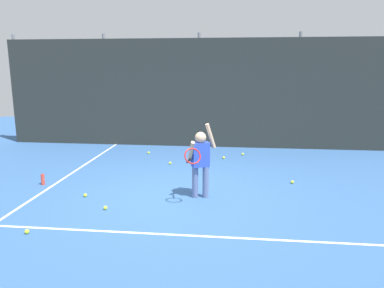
{
  "coord_description": "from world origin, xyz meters",
  "views": [
    {
      "loc": [
        1.01,
        -6.41,
        2.32
      ],
      "look_at": [
        0.22,
        0.56,
        0.85
      ],
      "focal_mm": 34.39,
      "sensor_mm": 36.0,
      "label": 1
    }
  ],
  "objects_px": {
    "water_bottle": "(43,179)",
    "tennis_ball_1": "(149,153)",
    "tennis_player": "(200,159)",
    "tennis_ball_4": "(85,195)",
    "tennis_ball_2": "(27,232)",
    "tennis_ball_3": "(243,154)",
    "tennis_ball_0": "(292,182)",
    "tennis_ball_6": "(224,158)",
    "tennis_ball_7": "(105,208)",
    "tennis_ball_5": "(170,163)"
  },
  "relations": [
    {
      "from": "water_bottle",
      "to": "tennis_ball_6",
      "type": "xyz_separation_m",
      "value": [
        3.56,
        2.54,
        -0.08
      ]
    },
    {
      "from": "tennis_ball_3",
      "to": "tennis_ball_6",
      "type": "distance_m",
      "value": 0.67
    },
    {
      "from": "tennis_ball_0",
      "to": "water_bottle",
      "type": "bearing_deg",
      "value": -172.71
    },
    {
      "from": "tennis_ball_3",
      "to": "tennis_player",
      "type": "bearing_deg",
      "value": -103.96
    },
    {
      "from": "tennis_player",
      "to": "tennis_ball_6",
      "type": "xyz_separation_m",
      "value": [
        0.35,
        2.92,
        -0.69
      ]
    },
    {
      "from": "tennis_player",
      "to": "tennis_ball_0",
      "type": "xyz_separation_m",
      "value": [
        1.79,
        1.02,
        -0.69
      ]
    },
    {
      "from": "tennis_ball_3",
      "to": "tennis_ball_2",
      "type": "bearing_deg",
      "value": -121.51
    },
    {
      "from": "water_bottle",
      "to": "tennis_ball_7",
      "type": "bearing_deg",
      "value": -33.89
    },
    {
      "from": "tennis_ball_3",
      "to": "tennis_ball_5",
      "type": "xyz_separation_m",
      "value": [
        -1.77,
        -1.15,
        0.0
      ]
    },
    {
      "from": "tennis_ball_0",
      "to": "tennis_ball_3",
      "type": "distance_m",
      "value": 2.54
    },
    {
      "from": "tennis_ball_3",
      "to": "water_bottle",
      "type": "bearing_deg",
      "value": -143.48
    },
    {
      "from": "tennis_ball_3",
      "to": "tennis_ball_5",
      "type": "bearing_deg",
      "value": -147.03
    },
    {
      "from": "tennis_ball_0",
      "to": "tennis_ball_1",
      "type": "distance_m",
      "value": 4.15
    },
    {
      "from": "tennis_ball_4",
      "to": "tennis_ball_5",
      "type": "bearing_deg",
      "value": 64.75
    },
    {
      "from": "tennis_ball_3",
      "to": "tennis_ball_1",
      "type": "bearing_deg",
      "value": -177.19
    },
    {
      "from": "tennis_ball_2",
      "to": "tennis_ball_6",
      "type": "relative_size",
      "value": 1.0
    },
    {
      "from": "water_bottle",
      "to": "tennis_ball_5",
      "type": "bearing_deg",
      "value": 39.08
    },
    {
      "from": "tennis_ball_1",
      "to": "tennis_ball_2",
      "type": "height_order",
      "value": "same"
    },
    {
      "from": "tennis_ball_2",
      "to": "tennis_ball_3",
      "type": "xyz_separation_m",
      "value": [
        3.15,
        5.14,
        0.0
      ]
    },
    {
      "from": "tennis_player",
      "to": "tennis_ball_2",
      "type": "xyz_separation_m",
      "value": [
        -2.31,
        -1.75,
        -0.69
      ]
    },
    {
      "from": "tennis_player",
      "to": "tennis_ball_1",
      "type": "relative_size",
      "value": 20.46
    },
    {
      "from": "tennis_ball_1",
      "to": "tennis_ball_7",
      "type": "xyz_separation_m",
      "value": [
        0.2,
        -4.01,
        0.0
      ]
    },
    {
      "from": "water_bottle",
      "to": "tennis_player",
      "type": "bearing_deg",
      "value": -6.83
    },
    {
      "from": "tennis_ball_1",
      "to": "tennis_ball_7",
      "type": "relative_size",
      "value": 1.0
    },
    {
      "from": "tennis_ball_0",
      "to": "tennis_ball_6",
      "type": "height_order",
      "value": "same"
    },
    {
      "from": "tennis_ball_4",
      "to": "tennis_ball_6",
      "type": "relative_size",
      "value": 1.0
    },
    {
      "from": "water_bottle",
      "to": "tennis_ball_0",
      "type": "xyz_separation_m",
      "value": [
        5.0,
        0.64,
        -0.08
      ]
    },
    {
      "from": "tennis_ball_7",
      "to": "tennis_ball_5",
      "type": "bearing_deg",
      "value": 79.13
    },
    {
      "from": "tennis_ball_0",
      "to": "tennis_ball_1",
      "type": "relative_size",
      "value": 1.0
    },
    {
      "from": "tennis_ball_0",
      "to": "tennis_ball_2",
      "type": "height_order",
      "value": "same"
    },
    {
      "from": "tennis_ball_1",
      "to": "tennis_ball_3",
      "type": "distance_m",
      "value": 2.55
    },
    {
      "from": "tennis_player",
      "to": "tennis_ball_5",
      "type": "distance_m",
      "value": 2.52
    },
    {
      "from": "tennis_ball_2",
      "to": "water_bottle",
      "type": "bearing_deg",
      "value": 112.82
    },
    {
      "from": "tennis_player",
      "to": "tennis_ball_4",
      "type": "relative_size",
      "value": 20.46
    },
    {
      "from": "tennis_ball_4",
      "to": "tennis_ball_7",
      "type": "height_order",
      "value": "same"
    },
    {
      "from": "tennis_ball_0",
      "to": "tennis_ball_7",
      "type": "height_order",
      "value": "same"
    },
    {
      "from": "tennis_ball_3",
      "to": "tennis_ball_4",
      "type": "relative_size",
      "value": 1.0
    },
    {
      "from": "tennis_ball_2",
      "to": "tennis_ball_6",
      "type": "bearing_deg",
      "value": 60.42
    },
    {
      "from": "tennis_player",
      "to": "tennis_ball_2",
      "type": "bearing_deg",
      "value": -166.27
    },
    {
      "from": "tennis_player",
      "to": "tennis_ball_4",
      "type": "distance_m",
      "value": 2.2
    },
    {
      "from": "tennis_ball_4",
      "to": "tennis_ball_5",
      "type": "distance_m",
      "value": 2.69
    },
    {
      "from": "tennis_ball_0",
      "to": "tennis_ball_7",
      "type": "xyz_separation_m",
      "value": [
        -3.3,
        -1.78,
        0.0
      ]
    },
    {
      "from": "tennis_ball_4",
      "to": "tennis_ball_7",
      "type": "xyz_separation_m",
      "value": [
        0.58,
        -0.55,
        0.0
      ]
    },
    {
      "from": "water_bottle",
      "to": "tennis_ball_7",
      "type": "height_order",
      "value": "water_bottle"
    },
    {
      "from": "tennis_ball_0",
      "to": "tennis_ball_3",
      "type": "xyz_separation_m",
      "value": [
        -0.95,
        2.36,
        0.0
      ]
    },
    {
      "from": "tennis_player",
      "to": "tennis_ball_3",
      "type": "distance_m",
      "value": 3.55
    },
    {
      "from": "tennis_ball_1",
      "to": "tennis_ball_3",
      "type": "relative_size",
      "value": 1.0
    },
    {
      "from": "water_bottle",
      "to": "tennis_ball_5",
      "type": "distance_m",
      "value": 2.93
    },
    {
      "from": "water_bottle",
      "to": "tennis_ball_1",
      "type": "bearing_deg",
      "value": 62.41
    },
    {
      "from": "tennis_ball_2",
      "to": "tennis_ball_3",
      "type": "height_order",
      "value": "same"
    }
  ]
}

